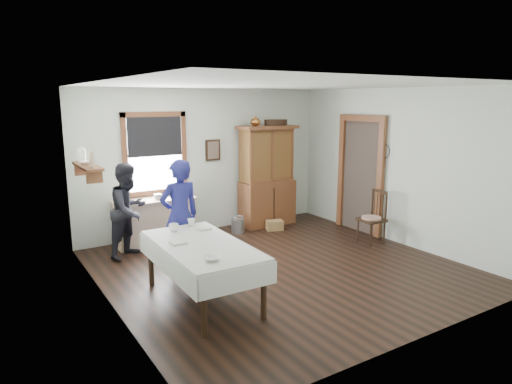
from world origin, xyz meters
TOP-DOWN VIEW (x-y plane):
  - room at (0.00, 0.00)m, footprint 5.01×5.01m
  - window at (-1.00, 2.46)m, footprint 1.18×0.07m
  - doorway at (2.46, 0.85)m, footprint 0.09×1.14m
  - wall_shelf at (-2.37, 1.54)m, footprint 0.24×1.00m
  - framed_picture at (0.15, 2.46)m, footprint 0.30×0.04m
  - rug_beater at (2.45, 0.30)m, footprint 0.01×0.27m
  - work_counter at (-1.16, 2.17)m, footprint 1.40×0.54m
  - china_hutch at (1.20, 2.18)m, footprint 1.17×0.56m
  - dining_table at (-1.49, -0.43)m, footprint 1.03×1.91m
  - spindle_chair at (2.06, 0.14)m, footprint 0.47×0.47m
  - pail at (0.40, 1.97)m, footprint 0.31×0.31m
  - wicker_basket at (1.09, 1.74)m, footprint 0.37×0.32m
  - woman_blue at (-1.30, 0.71)m, footprint 0.58×0.39m
  - figure_dark at (-1.73, 1.74)m, footprint 0.87×0.82m
  - table_cup_a at (-1.57, 0.25)m, footprint 0.18×0.18m
  - table_cup_b at (-1.26, 0.39)m, footprint 0.12×0.12m
  - table_bowl at (-1.65, -1.04)m, footprint 0.27×0.27m
  - counter_book at (-0.87, 2.21)m, footprint 0.29×0.31m
  - counter_bowl at (-0.59, 2.22)m, footprint 0.18×0.18m
  - shelf_bowl at (-2.37, 1.55)m, footprint 0.22×0.22m

SIDE VIEW (x-z plane):
  - wicker_basket at x=1.09m, z-range 0.00..0.19m
  - pail at x=0.40m, z-range 0.00..0.27m
  - dining_table at x=-1.49m, z-range 0.00..0.75m
  - work_counter at x=-1.16m, z-range 0.00..0.80m
  - spindle_chair at x=2.06m, z-range 0.00..0.95m
  - figure_dark at x=-1.73m, z-range 0.00..1.41m
  - woman_blue at x=-1.30m, z-range 0.00..1.54m
  - table_bowl at x=-1.65m, z-range 0.75..0.80m
  - table_cup_b at x=-1.26m, z-range 0.75..0.86m
  - table_cup_a at x=-1.57m, z-range 0.75..0.86m
  - counter_book at x=-0.87m, z-range 0.80..0.82m
  - counter_bowl at x=-0.59m, z-range 0.80..0.86m
  - china_hutch at x=1.20m, z-range 0.00..2.00m
  - doorway at x=2.46m, z-range 0.05..2.27m
  - room at x=0.00m, z-range 0.00..2.70m
  - framed_picture at x=0.15m, z-range 1.35..1.75m
  - wall_shelf at x=-2.37m, z-range 1.35..1.79m
  - shelf_bowl at x=-2.37m, z-range 1.57..1.62m
  - window at x=-1.00m, z-range 0.89..2.37m
  - rug_beater at x=2.45m, z-range 1.58..1.86m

